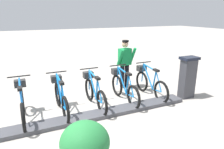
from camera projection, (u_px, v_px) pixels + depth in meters
ground_plane at (93, 117)px, 5.16m from camera, size 60.00×60.00×0.00m
dock_rail_base at (93, 116)px, 5.14m from camera, size 0.44×5.41×0.10m
payment_kiosk at (188, 77)px, 6.23m from camera, size 0.36×0.52×1.28m
bike_docked_0 at (150, 83)px, 6.41m from camera, size 1.72×0.54×1.02m
bike_docked_1 at (124, 87)px, 6.05m from camera, size 1.72×0.54×1.02m
bike_docked_2 at (94, 92)px, 5.68m from camera, size 1.72×0.54×1.02m
bike_docked_3 at (61, 97)px, 5.32m from camera, size 1.72×0.54×1.02m
bike_docked_4 at (22, 103)px, 4.95m from camera, size 1.72×0.54×1.02m
worker_near_rack at (125, 62)px, 7.01m from camera, size 0.49×0.67×1.66m
planter_bush at (85, 148)px, 3.12m from camera, size 0.76×0.76×0.97m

